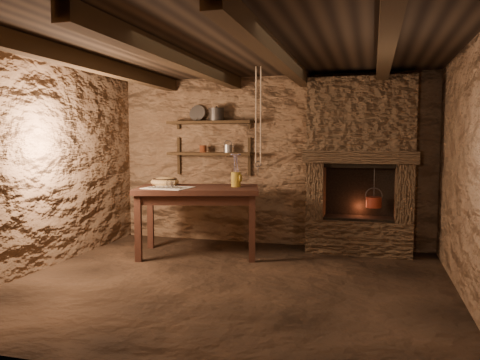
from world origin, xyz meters
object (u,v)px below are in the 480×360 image
(iron_stockpot, at_px, (216,115))
(red_pot, at_px, (374,201))
(work_table, at_px, (198,218))
(stoneware_jug, at_px, (236,172))
(wooden_bowl, at_px, (165,182))

(iron_stockpot, height_order, red_pot, iron_stockpot)
(work_table, relative_size, stoneware_jug, 3.93)
(work_table, bearing_deg, wooden_bowl, 153.12)
(stoneware_jug, bearing_deg, wooden_bowl, -153.90)
(wooden_bowl, bearing_deg, red_pot, 10.81)
(wooden_bowl, bearing_deg, work_table, -11.95)
(wooden_bowl, xyz_separation_m, iron_stockpot, (0.52, 0.64, 0.92))
(wooden_bowl, distance_m, red_pot, 2.78)
(stoneware_jug, distance_m, red_pot, 1.83)
(stoneware_jug, bearing_deg, work_table, -138.08)
(iron_stockpot, distance_m, red_pot, 2.49)
(stoneware_jug, xyz_separation_m, wooden_bowl, (-0.99, -0.05, -0.14))
(work_table, distance_m, iron_stockpot, 1.56)
(wooden_bowl, bearing_deg, stoneware_jug, 2.91)
(red_pot, bearing_deg, wooden_bowl, -169.19)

